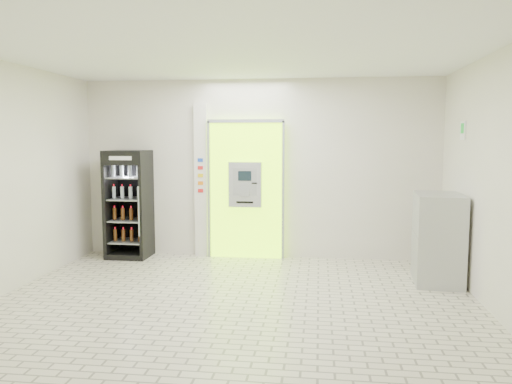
# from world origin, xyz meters

# --- Properties ---
(ground) EXTENTS (6.00, 6.00, 0.00)m
(ground) POSITION_xyz_m (0.00, 0.00, 0.00)
(ground) COLOR beige
(ground) RESTS_ON ground
(room_shell) EXTENTS (6.00, 6.00, 6.00)m
(room_shell) POSITION_xyz_m (0.00, 0.00, 1.84)
(room_shell) COLOR silver
(room_shell) RESTS_ON ground
(atm_assembly) EXTENTS (1.30, 0.24, 2.33)m
(atm_assembly) POSITION_xyz_m (-0.20, 2.41, 1.17)
(atm_assembly) COLOR #A2FE09
(atm_assembly) RESTS_ON ground
(pillar) EXTENTS (0.22, 0.11, 2.60)m
(pillar) POSITION_xyz_m (-0.98, 2.45, 1.30)
(pillar) COLOR silver
(pillar) RESTS_ON ground
(beverage_cooler) EXTENTS (0.69, 0.65, 1.81)m
(beverage_cooler) POSITION_xyz_m (-2.18, 2.20, 0.87)
(beverage_cooler) COLOR black
(beverage_cooler) RESTS_ON ground
(steel_cabinet) EXTENTS (0.71, 0.98, 1.25)m
(steel_cabinet) POSITION_xyz_m (2.68, 1.28, 0.62)
(steel_cabinet) COLOR #A4A7AC
(steel_cabinet) RESTS_ON ground
(exit_sign) EXTENTS (0.02, 0.22, 0.26)m
(exit_sign) POSITION_xyz_m (2.99, 1.40, 2.12)
(exit_sign) COLOR white
(exit_sign) RESTS_ON room_shell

